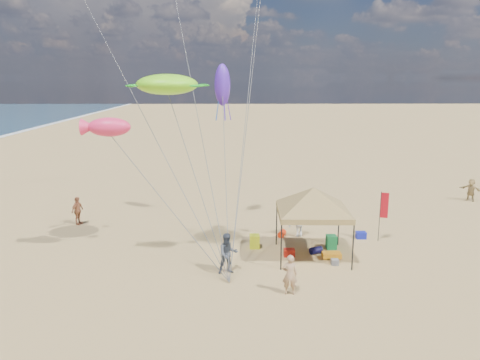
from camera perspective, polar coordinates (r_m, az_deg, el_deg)
The scene contains 19 objects.
ground at distance 19.57m, azimuth 0.16°, elevation -13.47°, with size 280.00×280.00×0.00m, color tan.
canopy_tent at distance 22.04m, azimuth 9.22°, elevation -1.27°, with size 6.58×6.58×4.06m.
feather_flag at distance 25.39m, azimuth 17.52°, elevation -3.38°, with size 0.41×0.13×2.77m.
cooler_red at distance 22.88m, azimuth 6.18°, elevation -9.04°, with size 0.54×0.38×0.38m, color red.
cooler_blue at distance 26.02m, azimuth 14.93°, elevation -6.69°, with size 0.54×0.38×0.38m, color #151EAB.
bag_navy at distance 23.36m, azimuth 9.51°, elevation -8.71°, with size 0.36×0.36×0.60m, color #0E0D3B.
bag_orange at distance 25.53m, azimuth 5.28°, elevation -6.70°, with size 0.36×0.36×0.60m, color #FD330E.
chair_green at distance 24.16m, azimuth 11.38°, elevation -7.62°, with size 0.50×0.50×0.70m, color #198D45.
chair_yellow at distance 23.78m, azimuth 1.83°, elevation -7.70°, with size 0.50×0.50×0.70m, color #E5FF1C.
crate_grey at distance 22.24m, azimuth 11.80°, elevation -10.04°, with size 0.34×0.30×0.28m, color slate.
beach_cart at distance 22.88m, azimuth 11.41°, elevation -9.19°, with size 0.90×0.50×0.24m, color #FFA51C.
person_near_a at distance 18.91m, azimuth 6.26°, elevation -11.71°, with size 0.62×0.40×1.69m, color tan.
person_near_b at distance 20.63m, azimuth -1.53°, elevation -9.21°, with size 0.91×0.71×1.87m, color #3B4351.
person_near_c at distance 25.43m, azimuth 7.38°, elevation -5.09°, with size 1.18×0.68×1.83m, color silver.
person_far_a at distance 28.98m, azimuth -19.71°, elevation -3.64°, with size 1.01×0.42×1.72m, color #A76440.
person_far_c at distance 36.51m, azimuth 26.99°, elevation -1.07°, with size 1.53×0.49×1.65m, color tan.
turtle_kite at distance 21.04m, azimuth -9.14°, elevation 11.75°, with size 2.78×2.22×0.93m, color #83FF1C.
fish_kite at distance 21.14m, azimuth -16.08°, elevation 6.41°, with size 1.92×0.96×0.85m, color #FA2D63.
squid_kite at distance 26.61m, azimuth -2.22°, elevation 11.82°, with size 0.91×0.91×2.37m, color #5325C6.
Camera 1 is at (-0.37, -17.57, 8.62)m, focal length 34.02 mm.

